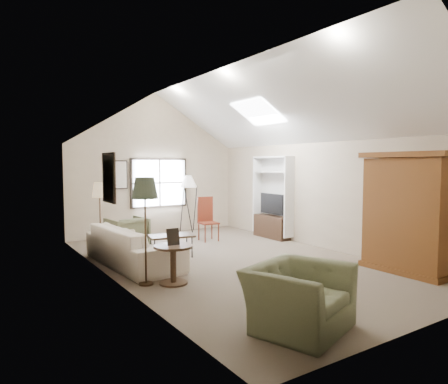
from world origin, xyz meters
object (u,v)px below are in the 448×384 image
side_table (173,264)px  side_chair (209,219)px  armchair_near (299,297)px  coffee_table (171,246)px  armoire (407,213)px  armchair_far (127,233)px  sofa (133,246)px

side_table → side_chair: side_chair is taller
armchair_near → coffee_table: bearing=66.4°
armoire → side_table: bearing=156.8°
armoire → armchair_far: (-3.64, 4.71, -0.72)m
armoire → armchair_far: armoire is taller
coffee_table → side_chair: side_chair is taller
armchair_near → side_chair: bearing=51.0°
sofa → coffee_table: 0.92m
armoire → coffee_table: size_ratio=2.34×
side_table → coffee_table: bearing=65.4°
coffee_table → armoire: bearing=-47.6°
side_chair → armchair_far: bearing=-179.3°
armchair_near → side_table: armchair_near is taller
side_chair → sofa: bearing=-148.3°
sofa → armchair_far: 1.48m
armoire → side_chair: 4.84m
armchair_far → side_chair: side_chair is taller
side_table → armchair_far: bearing=84.9°
side_chair → coffee_table: bearing=-140.0°
armchair_far → side_chair: (2.14, -0.14, 0.19)m
armchair_far → coffee_table: (0.52, -1.29, -0.14)m
armoire → armchair_near: size_ratio=1.87×
coffee_table → side_table: bearing=-114.6°
armchair_far → coffee_table: bearing=106.4°
armchair_far → armoire: bearing=122.0°
coffee_table → sofa: bearing=-171.2°
armchair_near → sofa: bearing=78.8°
armchair_far → side_table: bearing=79.2°
side_table → armchair_near: bearing=-79.1°
armoire → armchair_near: 3.60m
side_chair → armoire: bearing=-67.3°
armchair_far → side_table: size_ratio=1.28×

